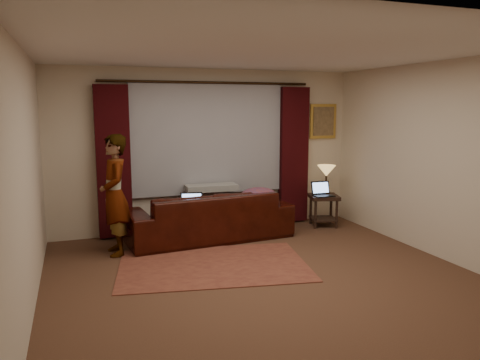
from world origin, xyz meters
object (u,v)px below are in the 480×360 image
(sofa, at_px, (209,207))
(person, at_px, (115,195))
(laptop_sofa, at_px, (192,202))
(end_table, at_px, (323,210))
(tiffany_lamp, at_px, (326,180))
(laptop_table, at_px, (324,189))

(sofa, height_order, person, person)
(laptop_sofa, bearing_deg, end_table, 16.54)
(laptop_sofa, distance_m, person, 1.13)
(laptop_sofa, xyz_separation_m, end_table, (2.34, 0.25, -0.35))
(sofa, bearing_deg, tiffany_lamp, 178.91)
(sofa, distance_m, person, 1.47)
(laptop_sofa, relative_size, tiffany_lamp, 0.71)
(end_table, distance_m, person, 3.50)
(person, bearing_deg, end_table, 91.84)
(end_table, distance_m, tiffany_lamp, 0.52)
(laptop_table, height_order, person, person)
(laptop_sofa, bearing_deg, tiffany_lamp, 17.67)
(tiffany_lamp, height_order, laptop_table, tiffany_lamp)
(sofa, relative_size, laptop_table, 7.00)
(tiffany_lamp, xyz_separation_m, person, (-3.50, -0.45, 0.04))
(sofa, xyz_separation_m, laptop_table, (1.98, -0.00, 0.15))
(sofa, xyz_separation_m, tiffany_lamp, (2.11, 0.14, 0.28))
(laptop_table, relative_size, person, 0.22)
(laptop_table, bearing_deg, sofa, -178.89)
(laptop_sofa, height_order, tiffany_lamp, tiffany_lamp)
(sofa, height_order, laptop_table, sofa)
(person, bearing_deg, laptop_table, 90.46)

